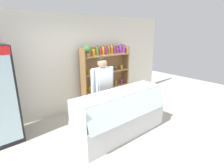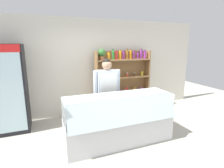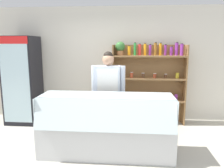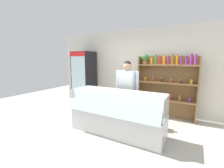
% 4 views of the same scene
% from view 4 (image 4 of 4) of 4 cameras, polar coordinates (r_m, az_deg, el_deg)
% --- Properties ---
extents(ground_plane, '(12.00, 12.00, 0.00)m').
position_cam_4_polar(ground_plane, '(3.64, 1.76, -18.82)').
color(ground_plane, '#B7B2A3').
extents(back_wall, '(6.80, 0.10, 2.70)m').
position_cam_4_polar(back_wall, '(5.07, 12.28, 4.92)').
color(back_wall, beige).
rests_on(back_wall, ground).
extents(drinks_fridge, '(0.71, 0.67, 2.00)m').
position_cam_4_polar(drinks_fridge, '(5.70, -10.55, 1.92)').
color(drinks_fridge, black).
rests_on(drinks_fridge, ground).
extents(shelving_unit, '(1.66, 0.29, 1.88)m').
position_cam_4_polar(shelving_unit, '(4.66, 19.61, 0.71)').
color(shelving_unit, olive).
rests_on(shelving_unit, ground).
extents(deli_display_case, '(2.19, 0.75, 1.01)m').
position_cam_4_polar(deli_display_case, '(3.61, 1.74, -13.62)').
color(deli_display_case, silver).
rests_on(deli_display_case, ground).
extents(shop_clerk, '(0.64, 0.25, 1.69)m').
position_cam_4_polar(shop_clerk, '(3.97, 5.69, -1.06)').
color(shop_clerk, '#2D2D38').
rests_on(shop_clerk, ground).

